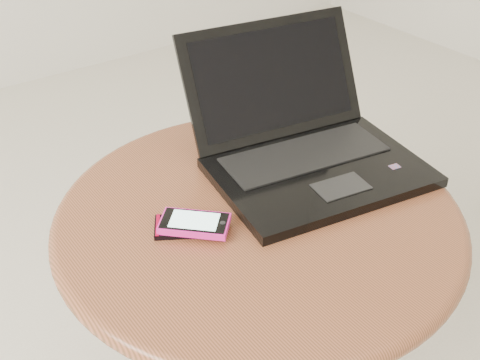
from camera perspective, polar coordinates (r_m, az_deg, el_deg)
table at (r=1.07m, az=1.66°, el=-7.61°), size 0.67×0.67×0.53m
laptop at (r=1.10m, az=6.09°, el=3.36°), size 0.41×0.41×0.21m
phone_black at (r=0.96m, az=-4.87°, el=-4.29°), size 0.12×0.10×0.01m
phone_pink at (r=0.94m, az=-4.26°, el=-4.05°), size 0.12×0.12×0.01m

